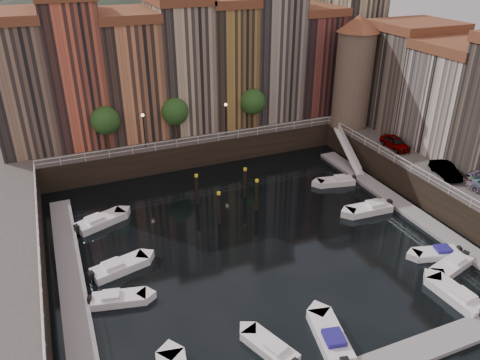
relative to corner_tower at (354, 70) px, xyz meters
name	(u,v)px	position (x,y,z in m)	size (l,w,h in m)	color
ground	(253,235)	(-20.00, -14.50, -10.19)	(200.00, 200.00, 0.00)	black
quay_far	(176,128)	(-20.00, 11.50, -8.69)	(80.00, 20.00, 3.00)	black
dock_left	(72,283)	(-36.20, -15.50, -10.02)	(2.00, 28.00, 0.35)	gray
dock_right	(400,205)	(-3.80, -15.50, -10.02)	(2.00, 28.00, 0.35)	gray
mountains	(99,8)	(-18.28, 95.50, -2.28)	(145.00, 100.00, 18.00)	#2D382D
far_terrace	(202,61)	(-16.69, 9.00, 0.76)	(48.70, 10.30, 17.50)	#806551
right_terrace	(460,93)	(6.50, -10.70, -0.64)	(9.30, 24.30, 14.00)	#6A5D50
corner_tower	(354,70)	(0.00, 0.00, 0.00)	(5.20, 5.20, 13.80)	#6B5B4C
promenade_trees	(180,111)	(-21.33, 3.70, -3.61)	(21.20, 3.20, 5.20)	black
street_lamps	(186,119)	(-21.00, 2.70, -4.30)	(10.36, 0.36, 4.18)	black
railings	(233,177)	(-20.00, -9.62, -6.41)	(36.08, 34.04, 0.52)	white
gangway	(348,149)	(-2.90, -4.50, -8.28)	(2.78, 8.32, 3.73)	white
mooring_pilings	(230,194)	(-20.24, -9.19, -8.54)	(5.53, 4.72, 3.78)	black
boat_left_1	(118,299)	(-33.16, -18.91, -9.86)	(4.39, 2.40, 0.98)	silver
boat_left_2	(119,267)	(-32.44, -15.12, -9.82)	(5.00, 2.87, 1.12)	silver
boat_left_4	(100,221)	(-32.89, -7.24, -9.81)	(5.10, 3.46, 1.15)	silver
boat_right_0	(452,265)	(-6.79, -25.49, -9.85)	(4.52, 2.62, 1.01)	silver
boat_right_1	(437,253)	(-6.65, -23.68, -9.87)	(4.32, 2.51, 0.97)	silver
boat_right_2	(370,209)	(-7.45, -15.22, -9.81)	(4.97, 2.05, 1.13)	silver
boat_right_3	(337,181)	(-7.13, -8.74, -9.86)	(4.48, 2.38, 1.00)	silver
boat_near_1	(271,348)	(-24.60, -27.67, -9.86)	(2.94, 4.41, 1.00)	silver
boat_near_2	(331,338)	(-20.48, -28.47, -9.80)	(2.79, 5.19, 1.16)	silver
boat_near_3	(457,296)	(-9.33, -28.56, -9.82)	(2.06, 4.94, 1.12)	silver
car_a	(395,143)	(0.46, -8.62, -6.48)	(1.68, 4.17, 1.42)	gray
car_b	(446,171)	(0.43, -16.43, -6.53)	(1.41, 4.05, 1.33)	gray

